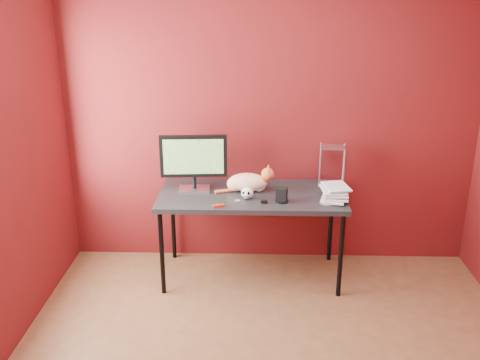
{
  "coord_description": "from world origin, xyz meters",
  "views": [
    {
      "loc": [
        -0.12,
        -2.66,
        2.33
      ],
      "look_at": [
        -0.24,
        1.15,
        0.94
      ],
      "focal_mm": 40.0,
      "sensor_mm": 36.0,
      "label": 1
    }
  ],
  "objects_px": {
    "monitor": "(194,160)",
    "cat": "(248,182)",
    "book_stack": "(327,123)",
    "speaker": "(282,195)",
    "skull_mug": "(247,193)",
    "desk": "(252,199)"
  },
  "relations": [
    {
      "from": "monitor",
      "to": "cat",
      "type": "distance_m",
      "value": 0.48
    },
    {
      "from": "desk",
      "to": "speaker",
      "type": "relative_size",
      "value": 13.04
    },
    {
      "from": "cat",
      "to": "speaker",
      "type": "relative_size",
      "value": 4.17
    },
    {
      "from": "cat",
      "to": "book_stack",
      "type": "relative_size",
      "value": 0.39
    },
    {
      "from": "monitor",
      "to": "book_stack",
      "type": "relative_size",
      "value": 0.44
    },
    {
      "from": "speaker",
      "to": "book_stack",
      "type": "xyz_separation_m",
      "value": [
        0.33,
        0.08,
        0.56
      ]
    },
    {
      "from": "skull_mug",
      "to": "speaker",
      "type": "xyz_separation_m",
      "value": [
        0.27,
        -0.06,
        0.0
      ]
    },
    {
      "from": "monitor",
      "to": "skull_mug",
      "type": "height_order",
      "value": "monitor"
    },
    {
      "from": "desk",
      "to": "monitor",
      "type": "relative_size",
      "value": 2.78
    },
    {
      "from": "desk",
      "to": "monitor",
      "type": "xyz_separation_m",
      "value": [
        -0.47,
        0.06,
        0.31
      ]
    },
    {
      "from": "book_stack",
      "to": "speaker",
      "type": "bearing_deg",
      "value": -166.84
    },
    {
      "from": "skull_mug",
      "to": "speaker",
      "type": "height_order",
      "value": "speaker"
    },
    {
      "from": "speaker",
      "to": "book_stack",
      "type": "bearing_deg",
      "value": 26.83
    },
    {
      "from": "monitor",
      "to": "skull_mug",
      "type": "bearing_deg",
      "value": -25.71
    },
    {
      "from": "desk",
      "to": "book_stack",
      "type": "relative_size",
      "value": 1.22
    },
    {
      "from": "monitor",
      "to": "book_stack",
      "type": "height_order",
      "value": "book_stack"
    },
    {
      "from": "desk",
      "to": "speaker",
      "type": "bearing_deg",
      "value": -36.02
    },
    {
      "from": "skull_mug",
      "to": "book_stack",
      "type": "distance_m",
      "value": 0.82
    },
    {
      "from": "speaker",
      "to": "skull_mug",
      "type": "bearing_deg",
      "value": -178.01
    },
    {
      "from": "monitor",
      "to": "speaker",
      "type": "relative_size",
      "value": 4.7
    },
    {
      "from": "monitor",
      "to": "speaker",
      "type": "height_order",
      "value": "monitor"
    },
    {
      "from": "cat",
      "to": "speaker",
      "type": "distance_m",
      "value": 0.35
    }
  ]
}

